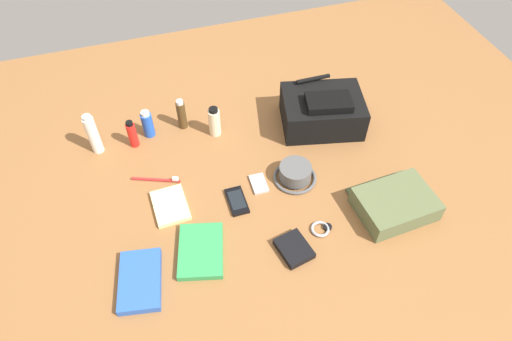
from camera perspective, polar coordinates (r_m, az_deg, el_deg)
ground_plane at (r=1.62m, az=0.00°, el=-1.20°), size 2.64×2.02×0.02m
backpack at (r=1.78m, az=8.35°, el=7.46°), size 0.35×0.29×0.16m
toiletry_pouch at (r=1.57m, az=17.02°, el=-3.94°), size 0.26×0.24×0.07m
bucket_hat at (r=1.60m, az=4.95°, el=-0.41°), size 0.15×0.15×0.06m
toothpaste_tube at (r=1.75m, az=-19.83°, el=4.31°), size 0.04×0.04×0.17m
sunscreen_spray at (r=1.74m, az=-15.29°, el=4.43°), size 0.03×0.03×0.12m
deodorant_spray at (r=1.77m, az=-13.48°, el=5.71°), size 0.04×0.04×0.12m
cologne_bottle at (r=1.77m, az=-9.34°, el=6.97°), size 0.03×0.03×0.13m
lotion_bottle at (r=1.73m, az=-5.25°, el=6.14°), size 0.04×0.04×0.13m
paperback_novel at (r=1.42m, az=-14.37°, el=-13.29°), size 0.15×0.21×0.03m
travel_guidebook at (r=1.44m, az=-6.95°, el=-10.02°), size 0.18×0.22×0.02m
cell_phone at (r=1.54m, az=-2.41°, el=-3.84°), size 0.06×0.11×0.01m
media_player at (r=1.59m, az=0.45°, el=-1.65°), size 0.05×0.09×0.01m
wristwatch at (r=1.49m, az=8.21°, el=-7.27°), size 0.07×0.06×0.01m
toothbrush at (r=1.64m, az=-12.15°, el=-1.12°), size 0.16×0.07×0.02m
wallet at (r=1.44m, az=4.80°, el=-9.77°), size 0.11×0.13×0.02m
notepad at (r=1.55m, az=-10.73°, el=-4.36°), size 0.12×0.15×0.02m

